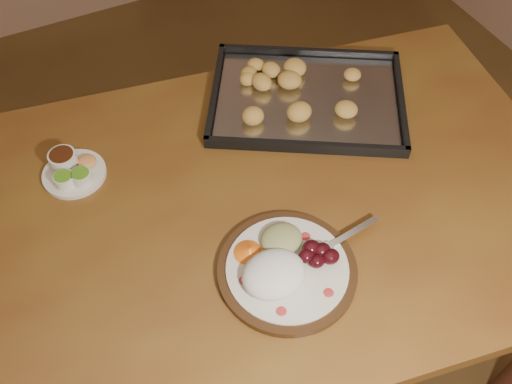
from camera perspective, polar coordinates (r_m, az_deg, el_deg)
dining_table at (r=1.31m, az=-1.57°, el=-3.98°), size 1.63×1.13×0.75m
dinner_plate at (r=1.13m, az=2.79°, el=-7.51°), size 0.36×0.28×0.06m
condiment_saucer at (r=1.34m, az=-17.97°, el=2.12°), size 0.14×0.14×0.05m
baking_tray at (r=1.45m, az=5.09°, el=9.43°), size 0.59×0.54×0.05m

